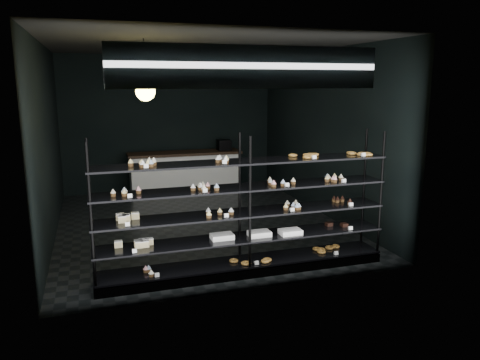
% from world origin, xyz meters
% --- Properties ---
extents(room, '(5.01, 6.01, 3.20)m').
position_xyz_m(room, '(0.00, 0.00, 1.60)').
color(room, black).
rests_on(room, ground).
extents(display_shelf, '(4.00, 0.50, 1.91)m').
position_xyz_m(display_shelf, '(0.07, -2.45, 0.63)').
color(display_shelf, black).
rests_on(display_shelf, room).
extents(signage, '(3.30, 0.05, 0.50)m').
position_xyz_m(signage, '(0.00, -2.93, 2.75)').
color(signage, '#0C133E').
rests_on(signage, room).
extents(pendant_lamp, '(0.28, 0.28, 0.87)m').
position_xyz_m(pendant_lamp, '(-1.03, -1.30, 2.45)').
color(pendant_lamp, black).
rests_on(pendant_lamp, room).
extents(service_counter, '(2.64, 0.65, 1.23)m').
position_xyz_m(service_counter, '(0.26, 2.50, 0.50)').
color(service_counter, white).
rests_on(service_counter, room).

